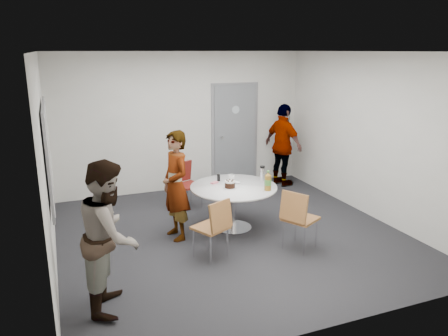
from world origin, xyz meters
name	(u,v)px	position (x,y,z in m)	size (l,w,h in m)	color
floor	(231,234)	(0.00, 0.00, 0.00)	(5.00, 5.00, 0.00)	black
ceiling	(232,52)	(0.00, 0.00, 2.70)	(5.00, 5.00, 0.00)	silver
wall_back	(183,122)	(0.00, 2.50, 1.35)	(5.00, 5.00, 0.00)	silver
wall_left	(46,164)	(-2.50, 0.00, 1.35)	(5.00, 5.00, 0.00)	silver
wall_right	(372,136)	(2.50, 0.00, 1.35)	(5.00, 5.00, 0.00)	silver
wall_front	(334,203)	(0.00, -2.50, 1.35)	(5.00, 5.00, 0.00)	silver
door	(235,135)	(1.10, 2.48, 1.03)	(1.02, 0.17, 2.12)	slate
whiteboard	(48,153)	(-2.46, 0.20, 1.45)	(0.04, 1.90, 1.25)	gray
table	(235,192)	(0.15, 0.20, 0.60)	(1.34, 1.34, 1.00)	white
chair_near_left	(215,224)	(-0.51, -0.66, 0.51)	(0.54, 0.56, 0.84)	brown
chair_near_right	(298,215)	(0.64, -0.83, 0.53)	(0.59, 0.57, 0.87)	brown
chair_far	(186,180)	(-0.27, 1.44, 0.49)	(0.50, 0.53, 0.82)	maroon
person_main	(176,186)	(-0.79, 0.21, 0.81)	(0.59, 0.39, 1.62)	#A5C6EA
person_left	(110,235)	(-1.92, -1.27, 0.82)	(0.80, 0.62, 1.65)	white
person_right	(283,145)	(1.95, 1.95, 0.84)	(0.99, 0.41, 1.68)	black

